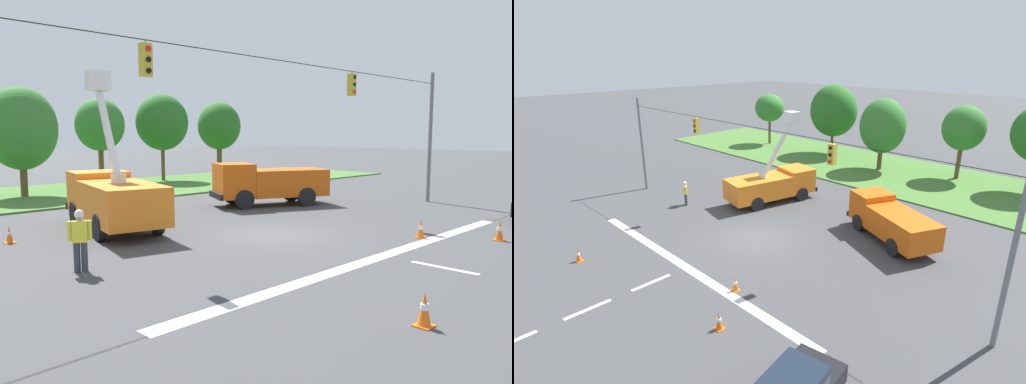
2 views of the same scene
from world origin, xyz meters
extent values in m
plane|color=#424244|center=(0.00, 0.00, 0.00)|extent=(200.00, 200.00, 0.00)
cube|color=#477533|center=(0.00, 18.00, 0.05)|extent=(56.00, 12.00, 0.10)
cube|color=silver|center=(0.00, -4.86, 0.00)|extent=(17.60, 0.50, 0.01)
cube|color=silver|center=(0.00, -6.86, 0.00)|extent=(0.20, 2.00, 0.01)
cylinder|color=slate|center=(13.00, 0.00, 3.60)|extent=(0.20, 0.20, 7.20)
cylinder|color=black|center=(0.00, 0.00, 6.60)|extent=(26.00, 0.03, 0.03)
cylinder|color=black|center=(-5.45, 0.00, 6.55)|extent=(0.02, 0.02, 0.10)
cube|color=gold|center=(-5.45, 0.00, 6.02)|extent=(0.32, 0.28, 0.96)
cylinder|color=red|center=(-5.45, -0.16, 6.34)|extent=(0.16, 0.05, 0.16)
cylinder|color=black|center=(-5.45, -0.16, 6.02)|extent=(0.16, 0.05, 0.16)
cylinder|color=black|center=(-5.45, -0.16, 5.70)|extent=(0.16, 0.05, 0.16)
cylinder|color=black|center=(5.20, 0.00, 6.55)|extent=(0.02, 0.02, 0.10)
cube|color=gold|center=(5.20, 0.00, 6.02)|extent=(0.32, 0.28, 0.96)
cylinder|color=black|center=(5.20, -0.16, 6.34)|extent=(0.16, 0.05, 0.16)
cylinder|color=black|center=(5.20, -0.16, 6.02)|extent=(0.16, 0.05, 0.16)
cylinder|color=red|center=(5.20, -0.16, 5.70)|extent=(0.16, 0.05, 0.16)
cylinder|color=brown|center=(-2.53, 18.08, 1.19)|extent=(0.42, 0.42, 2.37)
ellipsoid|color=#33752D|center=(-2.53, 18.08, 4.15)|extent=(4.18, 3.92, 4.94)
cylinder|color=brown|center=(3.72, 20.30, 1.50)|extent=(0.37, 0.37, 3.00)
ellipsoid|color=#33752D|center=(3.72, 20.30, 4.47)|extent=(3.47, 3.36, 3.74)
cylinder|color=brown|center=(9.26, 20.64, 1.45)|extent=(0.29, 0.29, 2.90)
ellipsoid|color=#286623|center=(9.26, 20.64, 4.72)|extent=(4.28, 3.84, 4.43)
cylinder|color=brown|center=(15.95, 21.45, 1.45)|extent=(0.47, 0.47, 2.89)
ellipsoid|color=#286623|center=(15.95, 21.45, 4.52)|extent=(3.83, 3.95, 4.24)
cube|color=orange|center=(-4.04, 4.08, 1.23)|extent=(3.35, 5.03, 1.46)
cube|color=orange|center=(-3.31, 7.29, 1.36)|extent=(2.67, 2.44, 1.72)
cube|color=#1E2838|center=(-3.16, 7.97, 1.66)|extent=(2.00, 0.55, 0.77)
cube|color=black|center=(-3.08, 8.33, 0.65)|extent=(2.36, 0.68, 0.30)
cylinder|color=black|center=(-4.44, 7.28, 0.50)|extent=(0.49, 1.04, 1.00)
cylinder|color=black|center=(-2.30, 6.79, 0.50)|extent=(0.49, 1.04, 1.00)
cylinder|color=black|center=(-5.29, 3.52, 0.50)|extent=(0.49, 1.04, 1.00)
cylinder|color=black|center=(-3.16, 3.03, 0.50)|extent=(0.49, 1.04, 1.00)
cylinder|color=silver|center=(-3.97, 4.40, 2.14)|extent=(0.60, 0.60, 0.36)
cube|color=white|center=(-3.70, 5.59, 3.88)|extent=(0.82, 2.64, 3.97)
cube|color=white|center=(-3.43, 6.79, 6.05)|extent=(1.06, 0.98, 0.80)
cube|color=#D6560F|center=(6.54, 5.03, 1.21)|extent=(4.74, 3.79, 1.42)
cube|color=#D6560F|center=(3.83, 6.30, 1.40)|extent=(2.53, 2.69, 1.79)
cube|color=#1E2838|center=(3.26, 6.57, 1.71)|extent=(0.89, 1.75, 0.81)
cube|color=black|center=(2.94, 6.71, 0.65)|extent=(1.09, 2.08, 0.30)
cylinder|color=black|center=(3.61, 5.27, 0.50)|extent=(1.02, 0.68, 1.00)
cylinder|color=black|center=(4.48, 7.12, 0.50)|extent=(1.02, 0.68, 1.00)
cylinder|color=black|center=(6.78, 3.79, 0.50)|extent=(1.02, 0.68, 1.00)
cylinder|color=black|center=(7.65, 5.64, 0.50)|extent=(1.02, 0.68, 1.00)
cylinder|color=#383842|center=(-7.70, 0.24, 0.42)|extent=(0.18, 0.18, 0.85)
cylinder|color=#383842|center=(-7.52, 0.14, 0.42)|extent=(0.18, 0.18, 0.85)
cube|color=yellow|center=(-7.61, 0.19, 1.15)|extent=(0.47, 0.41, 0.60)
cube|color=silver|center=(-7.61, 0.19, 1.15)|extent=(0.40, 0.28, 0.62)
cylinder|color=yellow|center=(-7.85, 0.32, 1.18)|extent=(0.11, 0.11, 0.55)
cylinder|color=yellow|center=(-7.38, 0.06, 1.18)|extent=(0.11, 0.11, 0.55)
sphere|color=tan|center=(-7.61, 0.19, 1.58)|extent=(0.22, 0.22, 0.22)
sphere|color=white|center=(-7.61, 0.19, 1.64)|extent=(0.26, 0.26, 0.26)
cube|color=orange|center=(5.00, -6.65, 0.01)|extent=(0.36, 0.36, 0.03)
cone|color=orange|center=(5.00, -6.65, 0.39)|extent=(0.29, 0.29, 0.72)
cylinder|color=white|center=(5.00, -6.65, 0.42)|extent=(0.18, 0.18, 0.13)
cube|color=orange|center=(-7.70, 5.51, 0.01)|extent=(0.36, 0.36, 0.03)
cone|color=orange|center=(-7.70, 5.51, 0.32)|extent=(0.23, 0.23, 0.58)
cylinder|color=white|center=(-7.70, 5.51, 0.35)|extent=(0.14, 0.14, 0.10)
cube|color=orange|center=(3.37, -4.43, 0.01)|extent=(0.36, 0.36, 0.03)
cone|color=orange|center=(3.37, -4.43, 0.37)|extent=(0.27, 0.27, 0.68)
cylinder|color=white|center=(3.37, -4.43, 0.40)|extent=(0.17, 0.17, 0.12)
cube|color=orange|center=(-4.57, -8.51, 0.01)|extent=(0.36, 0.36, 0.03)
cone|color=orange|center=(-4.57, -8.51, 0.37)|extent=(0.28, 0.28, 0.69)
cylinder|color=white|center=(-4.57, -8.51, 0.41)|extent=(0.17, 0.17, 0.12)
camera|label=1|loc=(-13.81, -12.94, 3.88)|focal=35.00mm
camera|label=2|loc=(15.77, -14.54, 10.40)|focal=28.00mm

